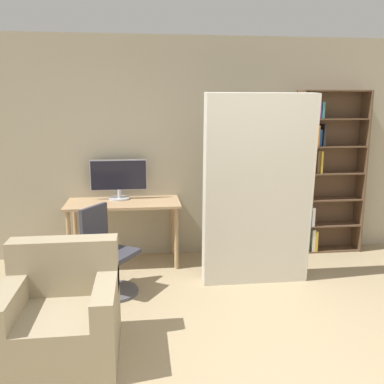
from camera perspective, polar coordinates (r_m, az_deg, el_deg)
The scene contains 8 objects.
ground_plane at distance 3.37m, azimuth 12.75°, elevation -22.88°, with size 16.00×16.00×0.00m, color #9E8966.
wall_back at distance 5.43m, azimuth 3.84°, elevation 5.85°, with size 8.00×0.06×2.70m.
desk at distance 5.13m, azimuth -9.12°, elevation -2.44°, with size 1.33×0.61×0.76m.
monitor at distance 5.21m, azimuth -9.75°, elevation 1.89°, with size 0.68×0.25×0.48m.
office_chair at distance 4.46m, azimuth -11.24°, elevation -8.80°, with size 0.61×0.61×0.89m.
bookshelf at distance 5.72m, azimuth 16.76°, elevation 2.29°, with size 0.87×0.27×2.06m.
mattress_near at distance 4.49m, azimuth 8.84°, elevation 0.09°, with size 1.13×0.32×2.01m.
armchair at distance 3.53m, azimuth -17.02°, elevation -15.43°, with size 0.85×0.80×0.85m.
Camera 1 is at (-1.00, -2.60, 1.90)m, focal length 40.00 mm.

